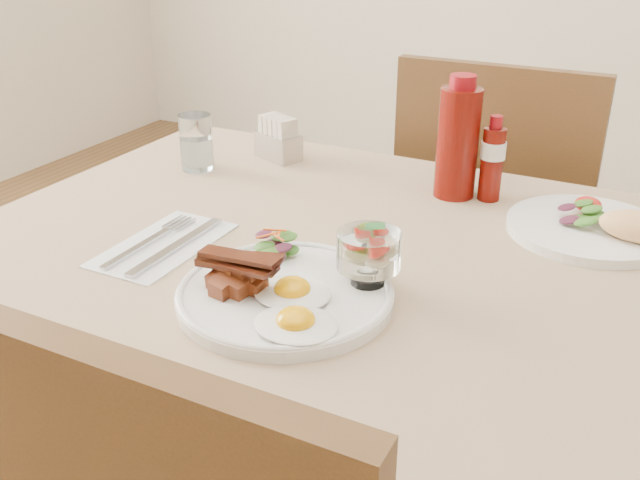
{
  "coord_description": "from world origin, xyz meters",
  "views": [
    {
      "loc": [
        0.32,
        -0.85,
        1.22
      ],
      "look_at": [
        -0.06,
        -0.11,
        0.82
      ],
      "focal_mm": 40.0,
      "sensor_mm": 36.0,
      "label": 1
    }
  ],
  "objects_px": {
    "sugar_caddy": "(278,141)",
    "water_glass": "(197,146)",
    "main_plate": "(285,295)",
    "hot_sauce_bottle": "(492,160)",
    "table": "(390,315)",
    "chair_far": "(495,232)",
    "fruit_cup": "(369,250)",
    "second_plate": "(601,227)",
    "ketchup_bottle": "(458,141)"
  },
  "relations": [
    {
      "from": "sugar_caddy",
      "to": "water_glass",
      "type": "height_order",
      "value": "water_glass"
    },
    {
      "from": "main_plate",
      "to": "hot_sauce_bottle",
      "type": "distance_m",
      "value": 0.49
    },
    {
      "from": "table",
      "to": "hot_sauce_bottle",
      "type": "height_order",
      "value": "hot_sauce_bottle"
    },
    {
      "from": "sugar_caddy",
      "to": "water_glass",
      "type": "relative_size",
      "value": 1.0
    },
    {
      "from": "chair_far",
      "to": "hot_sauce_bottle",
      "type": "height_order",
      "value": "chair_far"
    },
    {
      "from": "fruit_cup",
      "to": "second_plate",
      "type": "xyz_separation_m",
      "value": [
        0.25,
        0.32,
        -0.05
      ]
    },
    {
      "from": "chair_far",
      "to": "water_glass",
      "type": "xyz_separation_m",
      "value": [
        -0.48,
        -0.47,
        0.27
      ]
    },
    {
      "from": "chair_far",
      "to": "main_plate",
      "type": "height_order",
      "value": "chair_far"
    },
    {
      "from": "hot_sauce_bottle",
      "to": "water_glass",
      "type": "bearing_deg",
      "value": -169.3
    },
    {
      "from": "chair_far",
      "to": "second_plate",
      "type": "height_order",
      "value": "chair_far"
    },
    {
      "from": "table",
      "to": "main_plate",
      "type": "height_order",
      "value": "main_plate"
    },
    {
      "from": "table",
      "to": "sugar_caddy",
      "type": "bearing_deg",
      "value": 139.55
    },
    {
      "from": "main_plate",
      "to": "sugar_caddy",
      "type": "height_order",
      "value": "sugar_caddy"
    },
    {
      "from": "hot_sauce_bottle",
      "to": "ketchup_bottle",
      "type": "bearing_deg",
      "value": -171.93
    },
    {
      "from": "sugar_caddy",
      "to": "water_glass",
      "type": "bearing_deg",
      "value": -109.81
    },
    {
      "from": "table",
      "to": "main_plate",
      "type": "distance_m",
      "value": 0.21
    },
    {
      "from": "ketchup_bottle",
      "to": "sugar_caddy",
      "type": "distance_m",
      "value": 0.38
    },
    {
      "from": "second_plate",
      "to": "hot_sauce_bottle",
      "type": "relative_size",
      "value": 1.77
    },
    {
      "from": "chair_far",
      "to": "sugar_caddy",
      "type": "distance_m",
      "value": 0.57
    },
    {
      "from": "table",
      "to": "sugar_caddy",
      "type": "xyz_separation_m",
      "value": [
        -0.37,
        0.32,
        0.13
      ]
    },
    {
      "from": "table",
      "to": "chair_far",
      "type": "distance_m",
      "value": 0.68
    },
    {
      "from": "fruit_cup",
      "to": "ketchup_bottle",
      "type": "distance_m",
      "value": 0.39
    },
    {
      "from": "hot_sauce_bottle",
      "to": "sugar_caddy",
      "type": "bearing_deg",
      "value": 177.22
    },
    {
      "from": "chair_far",
      "to": "sugar_caddy",
      "type": "relative_size",
      "value": 8.79
    },
    {
      "from": "table",
      "to": "chair_far",
      "type": "xyz_separation_m",
      "value": [
        0.0,
        0.66,
        -0.14
      ]
    },
    {
      "from": "ketchup_bottle",
      "to": "sugar_caddy",
      "type": "xyz_separation_m",
      "value": [
        -0.37,
        0.03,
        -0.06
      ]
    },
    {
      "from": "second_plate",
      "to": "hot_sauce_bottle",
      "type": "distance_m",
      "value": 0.21
    },
    {
      "from": "fruit_cup",
      "to": "second_plate",
      "type": "bearing_deg",
      "value": 52.46
    },
    {
      "from": "ketchup_bottle",
      "to": "hot_sauce_bottle",
      "type": "distance_m",
      "value": 0.07
    },
    {
      "from": "main_plate",
      "to": "ketchup_bottle",
      "type": "xyz_separation_m",
      "value": [
        0.08,
        0.45,
        0.09
      ]
    },
    {
      "from": "fruit_cup",
      "to": "second_plate",
      "type": "distance_m",
      "value": 0.41
    },
    {
      "from": "ketchup_bottle",
      "to": "fruit_cup",
      "type": "bearing_deg",
      "value": -89.28
    },
    {
      "from": "fruit_cup",
      "to": "water_glass",
      "type": "xyz_separation_m",
      "value": [
        -0.48,
        0.29,
        -0.02
      ]
    },
    {
      "from": "sugar_caddy",
      "to": "water_glass",
      "type": "distance_m",
      "value": 0.16
    },
    {
      "from": "main_plate",
      "to": "second_plate",
      "type": "xyz_separation_m",
      "value": [
        0.33,
        0.39,
        0.01
      ]
    },
    {
      "from": "chair_far",
      "to": "hot_sauce_bottle",
      "type": "distance_m",
      "value": 0.48
    },
    {
      "from": "main_plate",
      "to": "ketchup_bottle",
      "type": "distance_m",
      "value": 0.47
    },
    {
      "from": "second_plate",
      "to": "table",
      "type": "bearing_deg",
      "value": -138.46
    },
    {
      "from": "second_plate",
      "to": "sugar_caddy",
      "type": "xyz_separation_m",
      "value": [
        -0.62,
        0.09,
        0.02
      ]
    },
    {
      "from": "ketchup_bottle",
      "to": "chair_far",
      "type": "bearing_deg",
      "value": 89.91
    },
    {
      "from": "ketchup_bottle",
      "to": "water_glass",
      "type": "height_order",
      "value": "ketchup_bottle"
    },
    {
      "from": "table",
      "to": "chair_far",
      "type": "bearing_deg",
      "value": 90.0
    },
    {
      "from": "table",
      "to": "second_plate",
      "type": "relative_size",
      "value": 5.1
    },
    {
      "from": "main_plate",
      "to": "hot_sauce_bottle",
      "type": "height_order",
      "value": "hot_sauce_bottle"
    },
    {
      "from": "main_plate",
      "to": "water_glass",
      "type": "distance_m",
      "value": 0.54
    },
    {
      "from": "chair_far",
      "to": "ketchup_bottle",
      "type": "xyz_separation_m",
      "value": [
        -0.0,
        -0.38,
        0.33
      ]
    },
    {
      "from": "fruit_cup",
      "to": "water_glass",
      "type": "distance_m",
      "value": 0.57
    },
    {
      "from": "table",
      "to": "ketchup_bottle",
      "type": "relative_size",
      "value": 6.32
    },
    {
      "from": "fruit_cup",
      "to": "hot_sauce_bottle",
      "type": "height_order",
      "value": "hot_sauce_bottle"
    },
    {
      "from": "table",
      "to": "sugar_caddy",
      "type": "distance_m",
      "value": 0.5
    }
  ]
}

